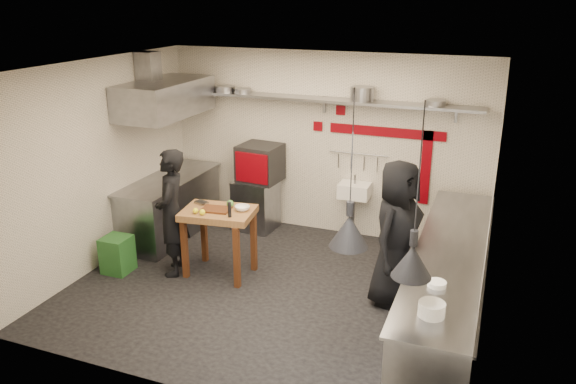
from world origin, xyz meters
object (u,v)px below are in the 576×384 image
(combi_oven, at_px, (260,163))
(prep_table, at_px, (220,242))
(green_bin, at_px, (117,254))
(oven_stand, at_px, (256,205))
(chef_right, at_px, (396,234))
(chef_left, at_px, (172,213))

(combi_oven, height_order, prep_table, combi_oven)
(combi_oven, height_order, green_bin, combi_oven)
(oven_stand, distance_m, combi_oven, 0.69)
(oven_stand, xyz_separation_m, chef_right, (2.50, -1.49, 0.50))
(green_bin, height_order, chef_left, chef_left)
(combi_oven, bearing_deg, chef_right, -27.37)
(green_bin, relative_size, chef_left, 0.29)
(chef_right, bearing_deg, green_bin, 113.86)
(chef_left, height_order, chef_right, chef_right)
(oven_stand, bearing_deg, prep_table, -78.39)
(oven_stand, xyz_separation_m, combi_oven, (0.06, 0.05, 0.69))
(oven_stand, xyz_separation_m, chef_left, (-0.41, -1.78, 0.46))
(oven_stand, height_order, combi_oven, combi_oven)
(prep_table, distance_m, chef_right, 2.35)
(combi_oven, xyz_separation_m, prep_table, (0.12, -1.65, -0.63))
(chef_left, bearing_deg, chef_right, 74.23)
(combi_oven, distance_m, green_bin, 2.56)
(oven_stand, distance_m, chef_left, 1.88)
(chef_right, bearing_deg, combi_oven, 72.87)
(chef_left, bearing_deg, combi_oven, 144.08)
(oven_stand, relative_size, green_bin, 1.60)
(green_bin, xyz_separation_m, prep_table, (1.33, 0.45, 0.21))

